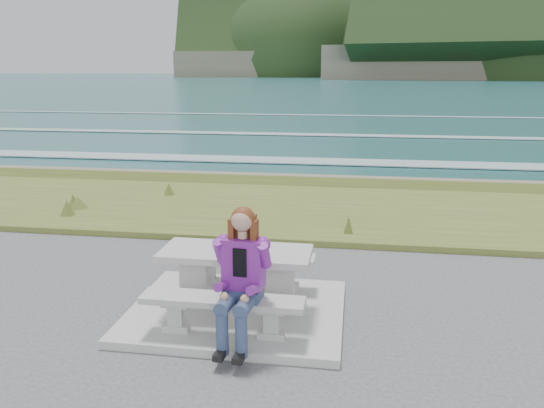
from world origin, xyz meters
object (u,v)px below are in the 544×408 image
Objects in this scene: picnic_table at (236,263)px; seated_woman at (239,296)px; bench_landward at (222,306)px; bench_seaward at (248,261)px.

picnic_table is 0.87m from seated_woman.
bench_landward is (0.00, -0.70, -0.23)m from picnic_table.
seated_woman is (0.22, -0.84, -0.04)m from picnic_table.
picnic_table is 0.74m from bench_seaward.
bench_seaward is (0.00, 1.40, 0.00)m from bench_landward.
seated_woman is at bearing -81.78° from bench_seaward.
seated_woman is (0.22, -0.14, 0.19)m from bench_landward.
bench_seaward is 1.57m from seated_woman.
bench_landward is 1.40m from bench_seaward.
picnic_table reaches higher than bench_landward.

